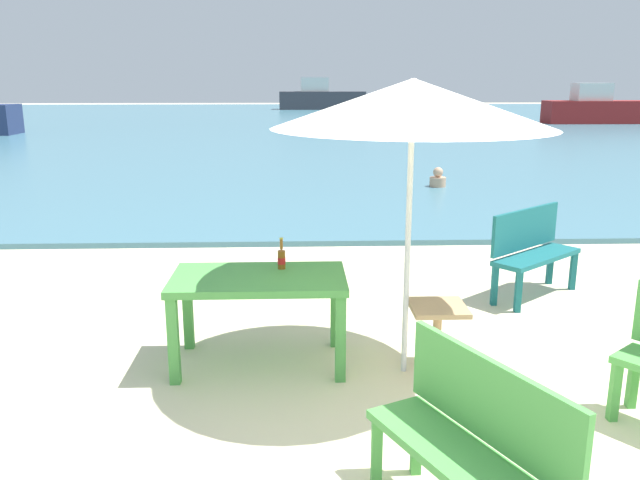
% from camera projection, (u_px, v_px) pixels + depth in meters
% --- Properties ---
extents(ground_plane, '(120.00, 120.00, 0.00)m').
position_uv_depth(ground_plane, '(422.00, 439.00, 4.21)').
color(ground_plane, beige).
extents(sea_water, '(120.00, 50.00, 0.08)m').
position_uv_depth(sea_water, '(312.00, 123.00, 33.28)').
color(sea_water, teal).
rests_on(sea_water, ground_plane).
extents(picnic_table_green, '(1.40, 0.80, 0.76)m').
position_uv_depth(picnic_table_green, '(259.00, 289.00, 5.18)').
color(picnic_table_green, '#4C9E47').
rests_on(picnic_table_green, ground_plane).
extents(beer_bottle_amber, '(0.07, 0.07, 0.26)m').
position_uv_depth(beer_bottle_amber, '(282.00, 258.00, 5.33)').
color(beer_bottle_amber, brown).
rests_on(beer_bottle_amber, picnic_table_green).
extents(patio_umbrella, '(2.10, 2.10, 2.30)m').
position_uv_depth(patio_umbrella, '(413.00, 104.00, 4.69)').
color(patio_umbrella, silver).
rests_on(patio_umbrella, ground_plane).
extents(side_table_wood, '(0.44, 0.44, 0.54)m').
position_uv_depth(side_table_wood, '(437.00, 327.00, 5.17)').
color(side_table_wood, tan).
rests_on(side_table_wood, ground_plane).
extents(bench_teal_center, '(1.16, 1.04, 0.95)m').
position_uv_depth(bench_teal_center, '(532.00, 247.00, 6.88)').
color(bench_teal_center, '#196066').
rests_on(bench_teal_center, ground_plane).
extents(bench_green_left, '(0.85, 1.24, 0.95)m').
position_uv_depth(bench_green_left, '(473.00, 439.00, 3.22)').
color(bench_green_left, '#4C9E47').
rests_on(bench_green_left, ground_plane).
extents(swimmer_person, '(0.34, 0.34, 0.41)m').
position_uv_depth(swimmer_person, '(438.00, 179.00, 13.55)').
color(swimmer_person, tan).
rests_on(swimmer_person, sea_water).
extents(boat_fishing_trawler, '(5.52, 1.50, 2.01)m').
position_uv_depth(boat_fishing_trawler, '(598.00, 109.00, 32.68)').
color(boat_fishing_trawler, maroon).
rests_on(boat_fishing_trawler, sea_water).
extents(boat_ferry, '(6.33, 1.73, 2.30)m').
position_uv_depth(boat_ferry, '(321.00, 98.00, 47.59)').
color(boat_ferry, '#38383F').
rests_on(boat_ferry, sea_water).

